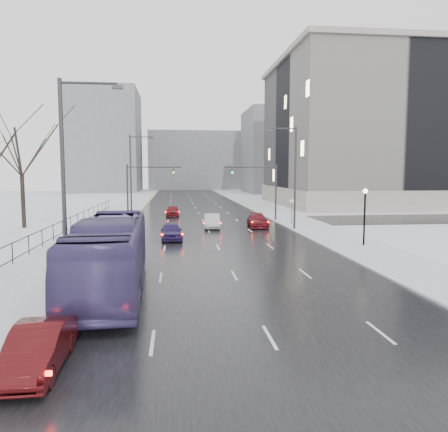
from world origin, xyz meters
name	(u,v)px	position (x,y,z in m)	size (l,w,h in m)	color
road	(198,212)	(0.00, 60.00, 0.02)	(16.00, 150.00, 0.04)	black
cross_road	(203,222)	(0.00, 48.00, 0.02)	(130.00, 10.00, 0.04)	black
sidewalk_left	(122,212)	(-10.50, 60.00, 0.08)	(5.00, 150.00, 0.16)	silver
sidewalk_right	(271,211)	(10.50, 60.00, 0.08)	(5.00, 150.00, 0.16)	silver
park_strip	(51,213)	(-20.00, 60.00, 0.06)	(14.00, 150.00, 0.12)	white
tree_park_e	(24,229)	(-18.20, 44.00, 0.00)	(9.45, 9.45, 13.50)	black
iron_fence	(33,241)	(-13.00, 30.00, 0.91)	(0.06, 70.00, 1.30)	black
streetlight_r_mid	(293,172)	(8.17, 40.00, 5.62)	(2.95, 0.25, 10.00)	#2D2D33
streetlight_l_near	(68,174)	(-8.17, 20.00, 5.62)	(2.95, 0.25, 10.00)	#2D2D33
streetlight_l_far	(133,172)	(-8.17, 52.00, 5.62)	(2.95, 0.25, 10.00)	#2D2D33
lamppost_r_mid	(365,209)	(11.00, 30.00, 2.94)	(0.36, 0.36, 4.28)	black
mast_signal_right	(267,186)	(7.33, 48.00, 4.11)	(6.10, 0.33, 6.50)	#2D2D33
mast_signal_left	(137,186)	(-7.33, 48.00, 4.11)	(6.10, 0.33, 6.50)	#2D2D33
no_uturn_sign	(292,204)	(9.20, 44.00, 2.30)	(0.60, 0.06, 2.70)	#2D2D33
civic_building	(394,140)	(35.00, 72.00, 11.21)	(41.00, 31.00, 24.80)	gray
bldg_far_right	(290,152)	(28.00, 115.00, 11.00)	(24.00, 20.00, 22.00)	slate
bldg_far_left	(106,142)	(-22.00, 125.00, 14.00)	(18.00, 22.00, 28.00)	slate
bldg_far_center	(197,161)	(4.00, 140.00, 9.00)	(30.00, 18.00, 18.00)	slate
sedan_left_near	(38,348)	(-7.15, 11.27, 0.70)	(1.40, 4.01, 1.32)	#420B0D
bus	(110,255)	(-6.27, 19.61, 1.79)	(2.94, 12.58, 3.50)	#453A71
sedan_center_near	(171,231)	(-3.50, 35.06, 0.77)	(1.72, 4.27, 1.45)	#2A1B53
sedan_right_near	(212,221)	(0.50, 42.07, 0.76)	(1.53, 4.38, 1.44)	#AEADB2
sedan_right_far	(258,221)	(5.20, 42.35, 0.71)	(1.88, 4.62, 1.34)	maroon
sedan_center_far	(172,211)	(-3.50, 54.18, 0.73)	(1.64, 4.07, 1.39)	maroon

